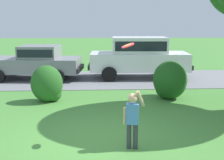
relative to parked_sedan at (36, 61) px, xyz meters
name	(u,v)px	position (x,y,z in m)	size (l,w,h in m)	color
ground_plane	(101,139)	(2.87, -7.33, -0.85)	(80.00, 80.00, 0.00)	#478438
driveway_strip	(99,79)	(2.87, -0.18, -0.84)	(28.00, 4.40, 0.02)	slate
shrub_near_tree	(48,85)	(1.14, -3.96, -0.28)	(1.06, 0.88, 1.23)	#286023
shrub_centre_left	(169,81)	(5.30, -3.76, -0.24)	(1.16, 1.34, 1.32)	#1E511C
parked_sedan	(36,61)	(0.00, 0.00, 0.00)	(4.55, 2.40, 1.56)	gray
parked_suv	(139,55)	(4.78, 0.09, 0.23)	(4.78, 2.27, 1.92)	white
child_thrower	(133,116)	(3.52, -7.89, -0.13)	(0.47, 0.23, 1.29)	#383842
frisbee	(128,46)	(3.45, -7.47, 1.31)	(0.28, 0.28, 0.13)	red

